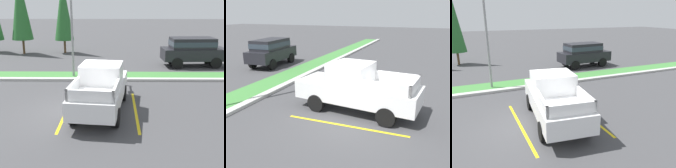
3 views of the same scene
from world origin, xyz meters
TOP-DOWN VIEW (x-y plane):
  - ground_plane at (0.00, 0.00)m, footprint 120.00×120.00m
  - parking_line_near at (-0.79, 0.03)m, footprint 0.12×4.80m
  - parking_line_far at (2.31, 0.03)m, footprint 0.12×4.80m
  - curb_strip at (0.00, 5.00)m, footprint 56.00×0.40m
  - grass_median at (0.00, 6.10)m, footprint 56.00×1.80m
  - pickup_truck_main at (0.76, 0.08)m, footprint 2.50×5.41m
  - suv_distant at (7.09, 9.05)m, footprint 4.69×2.15m
  - street_light at (-1.27, 5.74)m, footprint 0.24×1.49m
  - cypress_tree_left_inner at (-6.90, 13.93)m, footprint 1.87×1.87m
  - cypress_tree_center at (-3.24, 14.41)m, footprint 1.72×1.72m

SIDE VIEW (x-z plane):
  - ground_plane at x=0.00m, z-range 0.00..0.00m
  - parking_line_near at x=-0.79m, z-range 0.00..0.01m
  - parking_line_far at x=2.31m, z-range 0.00..0.01m
  - grass_median at x=0.00m, z-range 0.00..0.06m
  - curb_strip at x=0.00m, z-range 0.00..0.15m
  - pickup_truck_main at x=0.76m, z-range -0.01..2.09m
  - suv_distant at x=7.09m, z-range 0.19..2.29m
  - street_light at x=-1.27m, z-range 0.54..6.95m
  - cypress_tree_center at x=-3.24m, z-range 0.59..7.22m
  - cypress_tree_left_inner at x=-6.90m, z-range 0.64..7.84m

